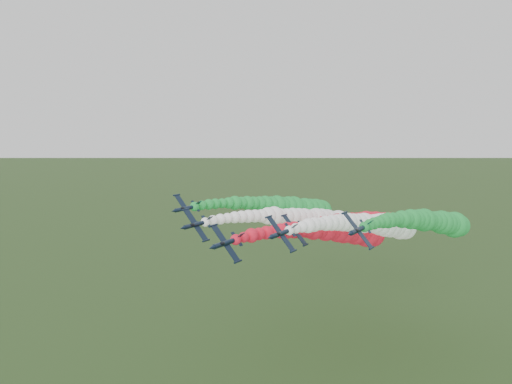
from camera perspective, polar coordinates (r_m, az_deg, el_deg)
jet_lead at (r=135.87m, az=9.99°, el=-4.50°), size 14.31×70.95×16.01m
jet_inner_left at (r=148.71m, az=6.16°, el=-3.12°), size 14.47×71.11×16.17m
jet_inner_right at (r=141.15m, az=13.78°, el=-3.70°), size 13.98×70.63×15.68m
jet_outer_left at (r=160.77m, az=4.36°, el=-1.77°), size 14.46×71.10×16.15m
jet_outer_right at (r=142.38m, az=19.80°, el=-3.28°), size 13.90×70.54×15.60m
jet_trail at (r=157.19m, az=13.88°, el=-3.47°), size 13.92×70.56×15.62m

